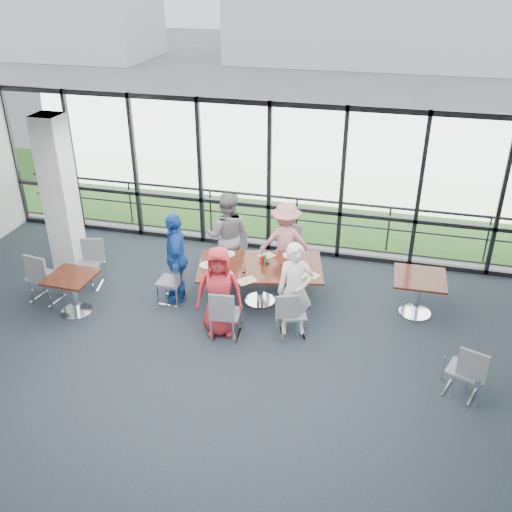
% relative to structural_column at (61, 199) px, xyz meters
% --- Properties ---
extents(floor, '(12.00, 10.00, 0.02)m').
position_rel_structural_column_xyz_m(floor, '(3.60, -3.00, -1.61)').
color(floor, '#1F2831').
rests_on(floor, ground).
extents(ceiling, '(12.00, 10.00, 0.04)m').
position_rel_structural_column_xyz_m(ceiling, '(3.60, -3.00, 1.60)').
color(ceiling, white).
rests_on(ceiling, ground).
extents(curtain_wall_back, '(12.00, 0.10, 3.20)m').
position_rel_structural_column_xyz_m(curtain_wall_back, '(3.60, 2.00, 0.00)').
color(curtain_wall_back, white).
rests_on(curtain_wall_back, ground).
extents(structural_column, '(0.50, 0.50, 3.20)m').
position_rel_structural_column_xyz_m(structural_column, '(0.00, 0.00, 0.00)').
color(structural_column, white).
rests_on(structural_column, ground).
extents(apron, '(80.00, 70.00, 0.02)m').
position_rel_structural_column_xyz_m(apron, '(3.60, 7.00, -1.62)').
color(apron, slate).
rests_on(apron, ground).
extents(grass_strip, '(80.00, 5.00, 0.01)m').
position_rel_structural_column_xyz_m(grass_strip, '(3.60, 5.00, -1.59)').
color(grass_strip, '#2E5F19').
rests_on(grass_strip, ground).
extents(hangar_main, '(24.00, 10.00, 6.00)m').
position_rel_structural_column_xyz_m(hangar_main, '(7.60, 29.00, 1.40)').
color(hangar_main, white).
rests_on(hangar_main, ground).
extents(hangar_aux, '(10.00, 6.00, 4.00)m').
position_rel_structural_column_xyz_m(hangar_aux, '(-14.40, 25.00, 0.40)').
color(hangar_aux, white).
rests_on(hangar_aux, ground).
extents(guard_rail, '(12.00, 0.06, 0.06)m').
position_rel_structural_column_xyz_m(guard_rail, '(3.60, 2.60, -1.10)').
color(guard_rail, '#2D2D33').
rests_on(guard_rail, ground).
extents(main_table, '(2.42, 1.67, 0.75)m').
position_rel_structural_column_xyz_m(main_table, '(3.94, -0.12, -0.95)').
color(main_table, '#38120F').
rests_on(main_table, ground).
extents(side_table_left, '(0.80, 0.80, 0.75)m').
position_rel_structural_column_xyz_m(side_table_left, '(0.84, -1.30, -0.98)').
color(side_table_left, '#38120F').
rests_on(side_table_left, ground).
extents(side_table_right, '(0.90, 0.90, 0.75)m').
position_rel_structural_column_xyz_m(side_table_right, '(6.73, 0.17, -0.96)').
color(side_table_right, '#38120F').
rests_on(side_table_right, ground).
extents(diner_near_left, '(0.87, 0.67, 1.59)m').
position_rel_structural_column_xyz_m(diner_near_left, '(3.52, -1.23, -0.81)').
color(diner_near_left, red).
rests_on(diner_near_left, ground).
extents(diner_near_right, '(0.71, 0.60, 1.65)m').
position_rel_structural_column_xyz_m(diner_near_right, '(4.73, -0.92, -0.77)').
color(diner_near_right, white).
rests_on(diner_near_right, ground).
extents(diner_far_left, '(0.93, 0.64, 1.77)m').
position_rel_structural_column_xyz_m(diner_far_left, '(3.10, 0.64, -0.71)').
color(diner_far_left, gray).
rests_on(diner_far_left, ground).
extents(diner_far_right, '(1.11, 0.72, 1.59)m').
position_rel_structural_column_xyz_m(diner_far_right, '(4.21, 0.85, -0.80)').
color(diner_far_right, pink).
rests_on(diner_far_right, ground).
extents(diner_end, '(0.87, 1.14, 1.72)m').
position_rel_structural_column_xyz_m(diner_end, '(2.45, -0.40, -0.74)').
color(diner_end, '#1B4BA4').
rests_on(diner_end, ground).
extents(chair_main_nl, '(0.48, 0.48, 0.89)m').
position_rel_structural_column_xyz_m(chair_main_nl, '(3.67, -1.32, -1.15)').
color(chair_main_nl, gray).
rests_on(chair_main_nl, ground).
extents(chair_main_nr, '(0.53, 0.53, 0.84)m').
position_rel_structural_column_xyz_m(chair_main_nr, '(4.73, -1.02, -1.18)').
color(chair_main_nr, gray).
rests_on(chair_main_nr, ground).
extents(chair_main_fl, '(0.42, 0.42, 0.82)m').
position_rel_structural_column_xyz_m(chair_main_fl, '(3.18, 0.86, -1.19)').
color(chair_main_fl, gray).
rests_on(chair_main_fl, ground).
extents(chair_main_fr, '(0.48, 0.48, 0.97)m').
position_rel_structural_column_xyz_m(chair_main_fr, '(4.22, 1.01, -1.12)').
color(chair_main_fr, gray).
rests_on(chair_main_fr, ground).
extents(chair_main_end, '(0.43, 0.43, 0.86)m').
position_rel_structural_column_xyz_m(chair_main_end, '(2.35, -0.53, -1.17)').
color(chair_main_end, gray).
rests_on(chair_main_end, ground).
extents(chair_spare_la, '(0.55, 0.55, 1.00)m').
position_rel_structural_column_xyz_m(chair_spare_la, '(0.11, -1.06, -1.10)').
color(chair_spare_la, gray).
rests_on(chair_spare_la, ground).
extents(chair_spare_lb, '(0.53, 0.53, 0.92)m').
position_rel_structural_column_xyz_m(chair_spare_lb, '(0.62, -0.43, -1.14)').
color(chair_spare_lb, gray).
rests_on(chair_spare_lb, ground).
extents(chair_spare_r, '(0.55, 0.55, 0.88)m').
position_rel_structural_column_xyz_m(chair_spare_r, '(7.38, -1.85, -1.16)').
color(chair_spare_r, gray).
rests_on(chair_spare_r, ground).
extents(plate_nl, '(0.26, 0.26, 0.01)m').
position_rel_structural_column_xyz_m(plate_nl, '(3.43, -0.58, -0.84)').
color(plate_nl, white).
rests_on(plate_nl, main_table).
extents(plate_nr, '(0.27, 0.27, 0.01)m').
position_rel_structural_column_xyz_m(plate_nr, '(4.66, -0.35, -0.84)').
color(plate_nr, white).
rests_on(plate_nr, main_table).
extents(plate_fl, '(0.27, 0.27, 0.01)m').
position_rel_structural_column_xyz_m(plate_fl, '(3.26, 0.15, -0.84)').
color(plate_fl, white).
rests_on(plate_fl, main_table).
extents(plate_fr, '(0.28, 0.28, 0.01)m').
position_rel_structural_column_xyz_m(plate_fr, '(4.39, 0.39, -0.84)').
color(plate_fr, white).
rests_on(plate_fr, main_table).
extents(plate_end, '(0.28, 0.28, 0.01)m').
position_rel_structural_column_xyz_m(plate_end, '(3.02, -0.35, -0.84)').
color(plate_end, white).
rests_on(plate_end, main_table).
extents(tumbler_a, '(0.06, 0.06, 0.13)m').
position_rel_structural_column_xyz_m(tumbler_a, '(3.72, -0.44, -0.79)').
color(tumbler_a, white).
rests_on(tumbler_a, main_table).
extents(tumbler_b, '(0.07, 0.07, 0.13)m').
position_rel_structural_column_xyz_m(tumbler_b, '(4.37, -0.26, -0.78)').
color(tumbler_b, white).
rests_on(tumbler_b, main_table).
extents(tumbler_c, '(0.08, 0.08, 0.15)m').
position_rel_structural_column_xyz_m(tumbler_c, '(3.89, 0.18, -0.77)').
color(tumbler_c, white).
rests_on(tumbler_c, main_table).
extents(tumbler_d, '(0.07, 0.07, 0.13)m').
position_rel_structural_column_xyz_m(tumbler_d, '(3.24, -0.41, -0.78)').
color(tumbler_d, white).
rests_on(tumbler_d, main_table).
extents(menu_a, '(0.39, 0.39, 0.00)m').
position_rel_structural_column_xyz_m(menu_a, '(3.84, -0.70, -0.85)').
color(menu_a, silver).
rests_on(menu_a, main_table).
extents(menu_b, '(0.35, 0.31, 0.00)m').
position_rel_structural_column_xyz_m(menu_b, '(4.88, -0.23, -0.85)').
color(menu_b, silver).
rests_on(menu_b, main_table).
extents(menu_c, '(0.35, 0.36, 0.00)m').
position_rel_structural_column_xyz_m(menu_c, '(3.97, 0.28, -0.85)').
color(menu_c, silver).
rests_on(menu_c, main_table).
extents(condiment_caddy, '(0.10, 0.07, 0.04)m').
position_rel_structural_column_xyz_m(condiment_caddy, '(4.02, -0.04, -0.83)').
color(condiment_caddy, black).
rests_on(condiment_caddy, main_table).
extents(ketchup_bottle, '(0.06, 0.06, 0.18)m').
position_rel_structural_column_xyz_m(ketchup_bottle, '(3.97, -0.08, -0.76)').
color(ketchup_bottle, '#B9060F').
rests_on(ketchup_bottle, main_table).
extents(green_bottle, '(0.05, 0.05, 0.20)m').
position_rel_structural_column_xyz_m(green_bottle, '(4.02, -0.07, -0.75)').
color(green_bottle, '#176432').
rests_on(green_bottle, main_table).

